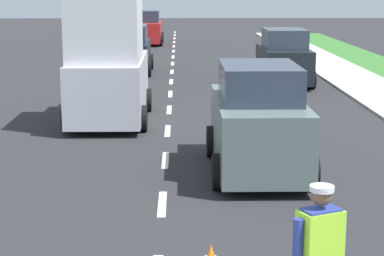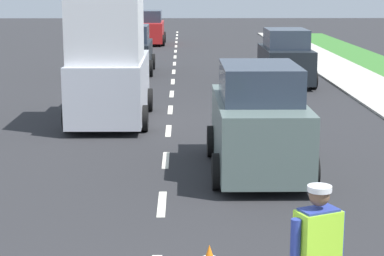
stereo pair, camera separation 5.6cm
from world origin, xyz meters
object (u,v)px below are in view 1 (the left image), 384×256
Objects in this scene: delivery_truck at (108,64)px; car_parked_far at (284,59)px; car_oncoming_second at (128,51)px; car_oncoming_third at (147,29)px; car_outgoing_ahead at (258,122)px; road_worker at (321,251)px.

car_parked_far is at bearing 50.45° from delivery_truck.
car_oncoming_second is 13.81m from car_oncoming_third.
car_oncoming_second is 0.96× the size of car_outgoing_ahead.
delivery_truck reaches higher than car_oncoming_third.
car_parked_far is at bearing 82.70° from road_worker.
car_outgoing_ahead reaches higher than car_oncoming_third.
car_oncoming_third is (-3.53, 29.47, -0.06)m from car_outgoing_ahead.
car_oncoming_second is at bearing -90.76° from car_oncoming_third.
car_parked_far reaches higher than car_oncoming_second.
car_parked_far is at bearing 79.12° from car_outgoing_ahead.
delivery_truck is 24.38m from car_oncoming_third.
road_worker is 12.17m from delivery_truck.
car_outgoing_ahead is at bearing -83.17° from car_oncoming_third.
delivery_truck is at bearing 124.30° from car_outgoing_ahead.
road_worker is at bearing -73.66° from delivery_truck.
car_parked_far reaches higher than car_oncoming_third.
delivery_truck is 1.08× the size of car_oncoming_third.
road_worker is 0.43× the size of car_oncoming_second.
car_parked_far is at bearing -71.31° from car_oncoming_third.
car_parked_far reaches higher than road_worker.
car_outgoing_ahead reaches higher than car_parked_far.
road_worker is 36.20m from car_oncoming_third.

